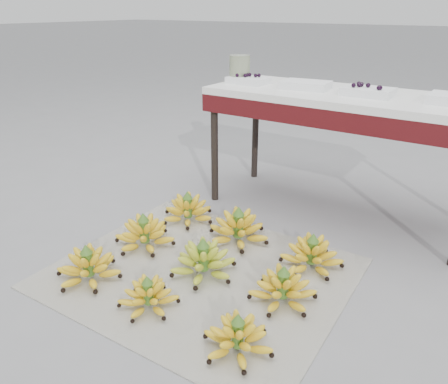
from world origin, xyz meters
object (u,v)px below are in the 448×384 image
Objects in this scene: bunch_mid_center at (203,261)px; tray_right at (368,91)px; tray_left at (306,85)px; bunch_mid_right at (283,289)px; glass_jar at (240,69)px; bunch_front_left at (88,267)px; bunch_back_right at (312,255)px; bunch_mid_left at (144,234)px; bunch_back_left at (188,210)px; bunch_front_center at (148,296)px; newspaper_mat at (201,273)px; vendor_table at (344,107)px; bunch_back_center at (238,229)px; tray_far_left at (248,80)px; bunch_front_right at (238,338)px.

bunch_mid_center is 1.18m from tray_right.
tray_left is 0.34m from tray_right.
bunch_mid_right is 2.17× the size of glass_jar.
bunch_back_right is (0.76, 0.64, 0.00)m from bunch_front_left.
bunch_mid_left is 0.34m from bunch_back_left.
tray_right is at bearing 51.73° from bunch_front_center.
vendor_table is (0.25, 0.95, 0.61)m from newspaper_mat.
bunch_back_center is at bearing 69.10° from bunch_front_center.
bunch_back_center is at bearing -124.04° from tray_right.
bunch_back_left is 0.84m from tray_far_left.
glass_jar is (-0.37, 1.24, 0.71)m from bunch_front_center.
newspaper_mat is 1.26m from glass_jar.
bunch_front_left is 1.15× the size of bunch_front_right.
bunch_back_left is (-0.37, 0.38, 0.06)m from newspaper_mat.
glass_jar is (-0.78, 0.60, 0.71)m from bunch_back_right.
newspaper_mat is 0.87× the size of vendor_table.
tray_far_left is at bearing -176.20° from tray_left.
bunch_back_right is at bearing -59.85° from tray_left.
tray_right reaches higher than bunch_front_right.
tray_right is at bearing 56.69° from bunch_front_left.
bunch_back_center is at bearing -179.96° from bunch_back_right.
glass_jar is at bearing 82.74° from bunch_mid_left.
tray_left is at bearing 84.91° from bunch_back_center.
bunch_front_center is 1.33× the size of tray_far_left.
bunch_mid_center is 0.54m from bunch_back_left.
bunch_front_left is 0.35m from bunch_mid_left.
vendor_table is 5.89× the size of tray_right.
bunch_mid_left is 0.47m from bunch_back_center.
bunch_mid_left is 1.00× the size of bunch_mid_right.
bunch_mid_right is at bearing -37.94° from bunch_back_center.
newspaper_mat is 4.96× the size of bunch_front_right.
tray_right reaches higher than vendor_table.
tray_right is (0.39, 0.58, 0.64)m from bunch_back_center.
bunch_front_left is at bearing -137.53° from bunch_back_right.
vendor_table is 5.42× the size of tray_left.
bunch_front_left is at bearing -108.06° from tray_left.
bunch_back_right is (0.39, 0.32, 0.06)m from newspaper_mat.
bunch_front_right is at bearing -26.60° from bunch_mid_center.
tray_far_left is 0.70m from tray_right.
newspaper_mat is 4.10× the size of bunch_front_center.
bunch_back_right is at bearing 39.70° from newspaper_mat.
bunch_front_right is at bearing -36.62° from bunch_back_left.
glass_jar is (-0.07, 0.01, 0.06)m from tray_far_left.
tray_left is (-0.36, 0.92, 0.65)m from bunch_mid_right.
bunch_mid_center is 1.13× the size of bunch_back_left.
bunch_mid_center reaches higher than newspaper_mat.
bunch_front_center is at bearing -94.68° from newspaper_mat.
vendor_table is (0.63, 0.91, 0.55)m from bunch_mid_left.
vendor_table is (0.28, 1.26, 0.56)m from bunch_front_center.
bunch_front_center is 0.49m from bunch_mid_left.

